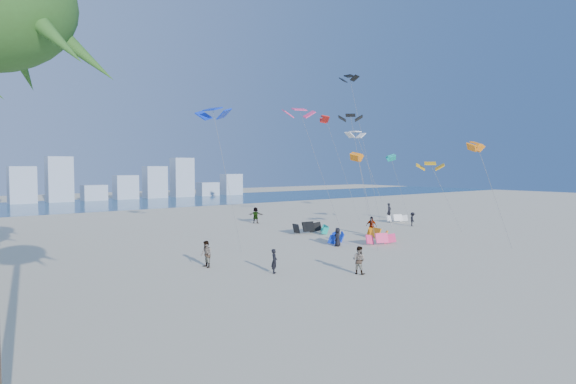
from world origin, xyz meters
TOP-DOWN VIEW (x-y plane):
  - ground at (0.00, 0.00)m, footprint 220.00×220.00m
  - ocean at (0.00, 72.00)m, footprint 220.00×220.00m
  - kitesurfer_near at (-4.18, 8.32)m, footprint 0.65×0.65m
  - kitesurfer_mid at (-0.21, 4.94)m, footprint 0.89×1.01m
  - kitesurfers_far at (10.92, 21.19)m, footprint 34.36×20.04m
  - grounded_kites at (11.53, 17.20)m, footprint 19.80×11.92m
  - flying_kites at (15.66, 22.78)m, footprint 36.06×27.35m
  - distant_skyline at (-1.19, 82.00)m, footprint 85.00×3.00m

SIDE VIEW (x-z plane):
  - ground at x=0.00m, z-range 0.00..0.00m
  - ocean at x=0.00m, z-range 0.01..0.01m
  - grounded_kites at x=11.53m, z-range -0.07..0.99m
  - kitesurfer_near at x=-4.18m, z-range 0.00..1.52m
  - kitesurfer_mid at x=-0.21m, z-range 0.00..1.73m
  - kitesurfers_far at x=10.92m, z-range -0.06..1.83m
  - distant_skyline at x=-1.19m, z-range -1.11..7.29m
  - flying_kites at x=15.66m, z-range 1.93..20.46m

